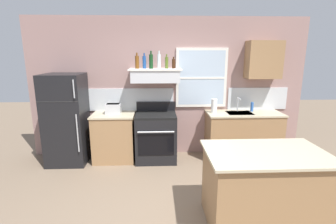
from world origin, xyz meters
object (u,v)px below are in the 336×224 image
at_px(bottle_brown_stout, 174,63).
at_px(dish_soap_bottle, 252,107).
at_px(refrigerator, 66,119).
at_px(bottle_dark_green_wine, 151,61).
at_px(bottle_amber_wine, 137,62).
at_px(paper_towel_roll, 214,106).
at_px(bottle_olive_oil_square, 167,62).
at_px(bottle_blue_liqueur, 144,62).
at_px(toaster, 113,109).
at_px(bottle_clear_tall, 159,61).
at_px(stove_range, 156,136).
at_px(kitchen_island, 263,187).

bearing_deg(bottle_brown_stout, dish_soap_bottle, -0.22).
bearing_deg(refrigerator, bottle_dark_green_wine, 4.77).
bearing_deg(bottle_amber_wine, paper_towel_roll, -3.20).
relative_size(bottle_olive_oil_square, bottle_brown_stout, 1.22).
height_order(bottle_olive_oil_square, bottle_brown_stout, bottle_olive_oil_square).
relative_size(bottle_dark_green_wine, bottle_brown_stout, 1.49).
bearing_deg(bottle_blue_liqueur, toaster, -171.93).
xyz_separation_m(bottle_clear_tall, dish_soap_bottle, (1.81, -0.01, -0.88)).
relative_size(refrigerator, stove_range, 1.53).
xyz_separation_m(toaster, bottle_dark_green_wine, (0.72, 0.05, 0.87)).
height_order(bottle_brown_stout, dish_soap_bottle, bottle_brown_stout).
xyz_separation_m(bottle_dark_green_wine, paper_towel_roll, (1.19, -0.07, -0.83)).
bearing_deg(stove_range, refrigerator, -179.21).
relative_size(stove_range, bottle_amber_wine, 3.81).
relative_size(bottle_blue_liqueur, bottle_dark_green_wine, 0.88).
distance_m(bottle_amber_wine, paper_towel_roll, 1.66).
bearing_deg(refrigerator, toaster, 5.55).
bearing_deg(bottle_brown_stout, bottle_amber_wine, -177.84).
bearing_deg(bottle_brown_stout, paper_towel_roll, -7.85).
height_order(bottle_amber_wine, bottle_blue_liqueur, bottle_amber_wine).
bearing_deg(bottle_olive_oil_square, kitchen_island, -62.39).
bearing_deg(paper_towel_roll, stove_range, -178.07).
bearing_deg(bottle_clear_tall, bottle_blue_liqueur, -179.22).
xyz_separation_m(bottle_brown_stout, dish_soap_bottle, (1.54, -0.01, -0.83)).
bearing_deg(bottle_dark_green_wine, toaster, -176.16).
xyz_separation_m(refrigerator, bottle_dark_green_wine, (1.57, 0.13, 1.05)).
height_order(bottle_blue_liqueur, bottle_clear_tall, bottle_clear_tall).
height_order(bottle_blue_liqueur, kitchen_island, bottle_blue_liqueur).
bearing_deg(bottle_clear_tall, bottle_olive_oil_square, -6.95).
bearing_deg(toaster, bottle_clear_tall, 5.81).
relative_size(stove_range, bottle_brown_stout, 5.12).
bearing_deg(kitchen_island, bottle_dark_green_wine, 123.83).
bearing_deg(dish_soap_bottle, paper_towel_roll, -172.61).
xyz_separation_m(bottle_amber_wine, bottle_brown_stout, (0.67, 0.03, -0.03)).
relative_size(stove_range, bottle_olive_oil_square, 4.21).
xyz_separation_m(bottle_blue_liqueur, bottle_brown_stout, (0.54, -0.00, -0.03)).
distance_m(refrigerator, stove_range, 1.69).
distance_m(bottle_dark_green_wine, bottle_brown_stout, 0.42).
distance_m(toaster, bottle_blue_liqueur, 1.04).
xyz_separation_m(bottle_amber_wine, paper_towel_roll, (1.44, -0.08, -0.82)).
distance_m(refrigerator, dish_soap_bottle, 3.54).
bearing_deg(bottle_blue_liqueur, bottle_dark_green_wine, -16.11).
xyz_separation_m(bottle_dark_green_wine, bottle_brown_stout, (0.42, 0.03, -0.04)).
height_order(toaster, bottle_blue_liqueur, bottle_blue_liqueur).
bearing_deg(kitchen_island, dish_soap_bottle, 73.87).
relative_size(bottle_amber_wine, paper_towel_roll, 1.06).
height_order(paper_towel_roll, kitchen_island, paper_towel_roll).
relative_size(refrigerator, bottle_blue_liqueur, 5.96).
distance_m(paper_towel_roll, kitchen_island, 2.05).
relative_size(bottle_amber_wine, bottle_clear_tall, 0.89).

